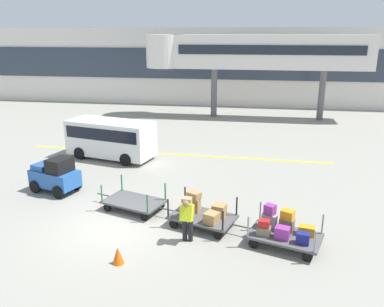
{
  "coord_description": "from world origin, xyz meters",
  "views": [
    {
      "loc": [
        4.83,
        -12.16,
        6.77
      ],
      "look_at": [
        2.09,
        4.98,
        1.37
      ],
      "focal_mm": 36.68,
      "sensor_mm": 36.0,
      "label": 1
    }
  ],
  "objects_px": {
    "baggage_handler": "(187,218)",
    "shuttle_van": "(111,136)",
    "baggage_cart_middle": "(201,212)",
    "baggage_cart_lead": "(134,202)",
    "baggage_cart_tail": "(283,230)",
    "safety_cone_near": "(118,255)",
    "baggage_tug": "(55,175)"
  },
  "relations": [
    {
      "from": "baggage_cart_tail",
      "to": "shuttle_van",
      "type": "xyz_separation_m",
      "value": [
        -8.9,
        8.12,
        0.69
      ]
    },
    {
      "from": "baggage_cart_middle",
      "to": "baggage_handler",
      "type": "relative_size",
      "value": 1.97
    },
    {
      "from": "baggage_cart_lead",
      "to": "shuttle_van",
      "type": "xyz_separation_m",
      "value": [
        -3.25,
        6.34,
        0.89
      ]
    },
    {
      "from": "baggage_tug",
      "to": "baggage_cart_tail",
      "type": "bearing_deg",
      "value": -17.73
    },
    {
      "from": "baggage_tug",
      "to": "baggage_handler",
      "type": "relative_size",
      "value": 1.5
    },
    {
      "from": "baggage_cart_middle",
      "to": "safety_cone_near",
      "type": "distance_m",
      "value": 3.55
    },
    {
      "from": "baggage_cart_middle",
      "to": "baggage_handler",
      "type": "bearing_deg",
      "value": -105.14
    },
    {
      "from": "baggage_handler",
      "to": "shuttle_van",
      "type": "bearing_deg",
      "value": 124.27
    },
    {
      "from": "baggage_cart_tail",
      "to": "baggage_handler",
      "type": "height_order",
      "value": "baggage_handler"
    },
    {
      "from": "baggage_cart_middle",
      "to": "baggage_handler",
      "type": "height_order",
      "value": "baggage_handler"
    },
    {
      "from": "baggage_cart_tail",
      "to": "baggage_handler",
      "type": "bearing_deg",
      "value": -174.28
    },
    {
      "from": "baggage_cart_middle",
      "to": "baggage_cart_tail",
      "type": "bearing_deg",
      "value": -16.98
    },
    {
      "from": "baggage_cart_tail",
      "to": "baggage_cart_middle",
      "type": "bearing_deg",
      "value": 163.02
    },
    {
      "from": "safety_cone_near",
      "to": "shuttle_van",
      "type": "bearing_deg",
      "value": 111.16
    },
    {
      "from": "baggage_cart_middle",
      "to": "baggage_handler",
      "type": "xyz_separation_m",
      "value": [
        -0.32,
        -1.18,
        0.32
      ]
    },
    {
      "from": "baggage_cart_middle",
      "to": "safety_cone_near",
      "type": "xyz_separation_m",
      "value": [
        -2.17,
        -2.8,
        -0.27
      ]
    },
    {
      "from": "baggage_tug",
      "to": "baggage_cart_tail",
      "type": "height_order",
      "value": "baggage_tug"
    },
    {
      "from": "shuttle_van",
      "to": "safety_cone_near",
      "type": "relative_size",
      "value": 9.3
    },
    {
      "from": "shuttle_van",
      "to": "baggage_cart_lead",
      "type": "bearing_deg",
      "value": -62.85
    },
    {
      "from": "baggage_cart_middle",
      "to": "safety_cone_near",
      "type": "relative_size",
      "value": 5.59
    },
    {
      "from": "baggage_cart_tail",
      "to": "safety_cone_near",
      "type": "xyz_separation_m",
      "value": [
        -5.01,
        -1.93,
        -0.27
      ]
    },
    {
      "from": "baggage_cart_middle",
      "to": "shuttle_van",
      "type": "height_order",
      "value": "shuttle_van"
    },
    {
      "from": "shuttle_van",
      "to": "baggage_tug",
      "type": "bearing_deg",
      "value": -97.94
    },
    {
      "from": "baggage_tug",
      "to": "shuttle_van",
      "type": "xyz_separation_m",
      "value": [
        0.7,
        5.05,
        0.48
      ]
    },
    {
      "from": "baggage_tug",
      "to": "baggage_cart_middle",
      "type": "relative_size",
      "value": 0.76
    },
    {
      "from": "baggage_cart_lead",
      "to": "baggage_cart_middle",
      "type": "relative_size",
      "value": 1.0
    },
    {
      "from": "baggage_handler",
      "to": "shuttle_van",
      "type": "height_order",
      "value": "shuttle_van"
    },
    {
      "from": "baggage_handler",
      "to": "safety_cone_near",
      "type": "bearing_deg",
      "value": -138.88
    },
    {
      "from": "baggage_cart_tail",
      "to": "baggage_handler",
      "type": "relative_size",
      "value": 1.97
    },
    {
      "from": "baggage_cart_tail",
      "to": "shuttle_van",
      "type": "relative_size",
      "value": 0.6
    },
    {
      "from": "baggage_tug",
      "to": "shuttle_van",
      "type": "bearing_deg",
      "value": 82.06
    },
    {
      "from": "baggage_cart_middle",
      "to": "baggage_cart_tail",
      "type": "xyz_separation_m",
      "value": [
        2.83,
        -0.86,
        0.0
      ]
    }
  ]
}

